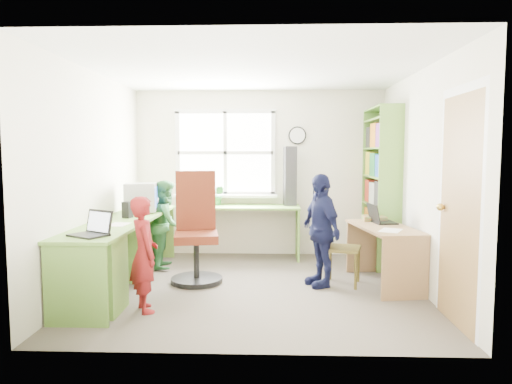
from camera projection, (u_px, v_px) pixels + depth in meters
room at (257, 178)px, 5.09m from camera, size 3.64×3.44×2.44m
l_desk at (131, 252)px, 4.83m from camera, size 2.38×2.95×0.75m
right_desk at (384, 242)px, 5.17m from camera, size 0.71×1.23×0.67m
bookshelf at (381, 190)px, 6.14m from camera, size 0.30×1.02×2.10m
swivel_chair at (196, 234)px, 5.33m from camera, size 0.69×0.69×1.28m
wooden_chair at (337, 243)px, 5.20m from camera, size 0.47×0.47×0.88m
crt_monitor at (141, 198)px, 5.73m from camera, size 0.42×0.39×0.37m
laptop_left at (93, 230)px, 4.16m from camera, size 0.42×0.40×0.23m
laptop_right at (379, 218)px, 5.40m from camera, size 0.32×0.37×0.23m
speaker_a at (127, 210)px, 5.27m from camera, size 0.12×0.12×0.19m
speaker_b at (146, 204)px, 5.98m from camera, size 0.10×0.10×0.16m
cd_tower at (290, 176)px, 6.48m from camera, size 0.20×0.18×0.84m
game_box at (374, 218)px, 5.61m from camera, size 0.28×0.28×0.05m
paper_a at (118, 225)px, 4.78m from camera, size 0.21×0.28×0.00m
paper_b at (390, 230)px, 4.88m from camera, size 0.31×0.35×0.00m
potted_plant at (219, 195)px, 6.54m from camera, size 0.18×0.15×0.28m
person_red at (144, 254)px, 4.31m from camera, size 0.42×0.48×1.10m
person_green at (167, 224)px, 5.97m from camera, size 0.49×0.60×1.14m
person_navy at (320, 230)px, 5.13m from camera, size 0.57×0.81×1.27m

